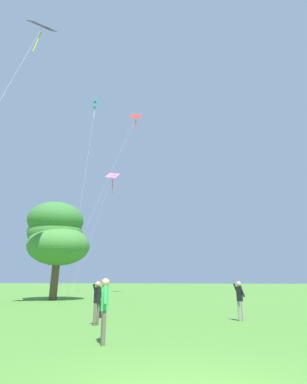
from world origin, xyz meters
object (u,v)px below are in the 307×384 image
Objects in this scene: person_in_blue_jacket at (105,304)px; person_child_small at (240,297)px; kite_red_high at (134,122)px; tree_left_oak at (57,234)px; kite_teal_box at (95,105)px; kite_black_large at (40,32)px; person_foreground_watcher at (103,297)px; kite_pink_low at (112,180)px; person_with_spool at (97,299)px.

person_child_small is at bearing 57.13° from person_in_blue_jacket.
kite_red_high is 2.88× the size of tree_left_oak.
tree_left_oak is at bearing 147.96° from person_child_small.
kite_teal_box is (-5.63, -1.51, 2.94)m from kite_red_high.
kite_black_large is 21.01m from person_in_blue_jacket.
kite_teal_box is at bearing -165.00° from kite_red_high.
kite_black_large is 12.26× the size of person_in_blue_jacket.
person_foreground_watcher is 6.21m from person_child_small.
person_child_small is (3.73, 5.77, -0.05)m from person_in_blue_jacket.
tree_left_oak is at bearing 108.87° from kite_black_large.
person_in_blue_jacket is 6.87m from person_child_small.
person_in_blue_jacket is (8.85, -5.89, -18.13)m from kite_black_large.
kite_red_high reaches higher than person_in_blue_jacket.
kite_teal_box is (-5.26, 19.06, 7.49)m from kite_black_large.
person_child_small is at bearing -59.44° from kite_red_high.
kite_black_large is 19.32m from person_foreground_watcher.
kite_pink_low is at bearing 124.31° from kite_red_high.
person_in_blue_jacket reaches higher than person_with_spool.
person_with_spool reaches higher than person_foreground_watcher.
person_in_blue_jacket is 1.05× the size of person_with_spool.
person_with_spool is at bearing -50.26° from tree_left_oak.
kite_red_high is (0.37, 20.57, 4.55)m from kite_black_large.
person_child_small is (6.19, 0.48, 0.05)m from person_foreground_watcher.
kite_teal_box is at bearing 132.93° from person_child_small.
person_with_spool is at bearing -60.40° from kite_teal_box.
kite_pink_low is 13.52× the size of person_with_spool.
person_foreground_watcher is 0.17× the size of tree_left_oak.
person_with_spool is at bearing -153.65° from person_child_small.
kite_black_large is at bearing 146.37° from person_in_blue_jacket.
person_in_blue_jacket is (14.11, -24.95, -25.62)m from kite_teal_box.
kite_black_large is 16.89m from tree_left_oak.
person_with_spool is at bearing -21.37° from kite_black_large.
kite_teal_box is 34.40m from person_foreground_watcher.
person_child_small is at bearing 4.39° from person_foreground_watcher.
tree_left_oak is at bearing 129.74° from person_with_spool.
person_with_spool is 17.19m from tree_left_oak.
person_with_spool is (-1.69, 3.09, -0.05)m from person_in_blue_jacket.
kite_teal_box reaches higher than person_foreground_watcher.
tree_left_oak is (-3.37, 9.87, -13.29)m from kite_black_large.
person_child_small is at bearing -57.99° from kite_pink_low.
person_in_blue_jacket reaches higher than person_foreground_watcher.
person_in_blue_jacket is 5.84m from person_foreground_watcher.
kite_black_large is 21.07m from kite_red_high.
person_child_small is 0.18× the size of tree_left_oak.
tree_left_oak is at bearing 133.02° from person_foreground_watcher.
person_with_spool is at bearing -70.71° from person_foreground_watcher.
person_with_spool is 0.18× the size of tree_left_oak.
kite_pink_low is at bearing 101.64° from tree_left_oak.
person_child_small is (20.73, -33.17, -18.98)m from kite_pink_low.
tree_left_oak is at bearing 127.81° from person_in_blue_jacket.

